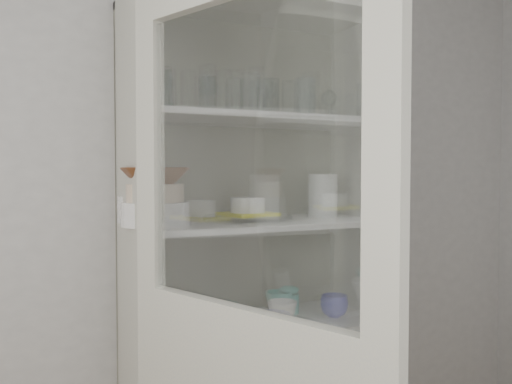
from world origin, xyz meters
name	(u,v)px	position (x,y,z in m)	size (l,w,h in m)	color
wall_back	(189,208)	(0.00, 1.50, 1.30)	(3.60, 0.02, 2.60)	#AFAFAF
pantry_cabinet	(249,298)	(0.20, 1.34, 0.94)	(1.00, 0.45, 2.10)	beige
tumbler_0	(162,88)	(-0.21, 1.14, 1.73)	(0.07, 0.07, 0.14)	silver
tumbler_1	(164,90)	(-0.20, 1.14, 1.72)	(0.06, 0.06, 0.13)	silver
tumbler_2	(250,94)	(0.12, 1.15, 1.73)	(0.07, 0.07, 0.14)	silver
tumbler_3	(306,96)	(0.33, 1.11, 1.73)	(0.07, 0.07, 0.14)	silver
tumbler_4	(271,97)	(0.20, 1.15, 1.73)	(0.07, 0.07, 0.13)	silver
tumbler_5	(303,98)	(0.34, 1.16, 1.73)	(0.07, 0.07, 0.14)	silver
tumbler_6	(365,101)	(0.60, 1.12, 1.73)	(0.07, 0.07, 0.13)	silver
tumbler_7	(162,93)	(-0.17, 1.28, 1.73)	(0.07, 0.07, 0.15)	silver
tumbler_8	(207,96)	(-0.01, 1.25, 1.73)	(0.07, 0.07, 0.14)	silver
tumbler_9	(259,99)	(0.20, 1.24, 1.73)	(0.07, 0.07, 0.14)	silver
tumbler_10	(234,98)	(0.10, 1.26, 1.73)	(0.07, 0.07, 0.14)	silver
tumbler_11	(291,100)	(0.35, 1.26, 1.74)	(0.07, 0.07, 0.15)	silver
goblet_0	(145,91)	(-0.21, 1.37, 1.75)	(0.08, 0.08, 0.18)	silver
goblet_1	(208,96)	(0.03, 1.35, 1.75)	(0.08, 0.08, 0.17)	silver
goblet_2	(269,99)	(0.31, 1.38, 1.75)	(0.08, 0.08, 0.18)	silver
goblet_3	(329,106)	(0.61, 1.39, 1.74)	(0.07, 0.07, 0.16)	silver
plate_stack_front	(155,214)	(-0.21, 1.24, 1.30)	(0.24, 0.24, 0.08)	white
plate_stack_back	(145,209)	(-0.21, 1.39, 1.31)	(0.21, 0.21, 0.10)	white
cream_bowl	(155,193)	(-0.21, 1.24, 1.38)	(0.20, 0.20, 0.06)	beige
terracotta_bowl	(155,176)	(-0.21, 1.24, 1.44)	(0.24, 0.24, 0.06)	brown
glass_platter	(248,218)	(0.17, 1.27, 1.27)	(0.35, 0.35, 0.02)	silver
yellow_trivet	(248,214)	(0.17, 1.27, 1.29)	(0.18, 0.18, 0.01)	yellow
white_ramekin	(248,205)	(0.17, 1.27, 1.32)	(0.14, 0.14, 0.06)	white
grey_bowl_stack	(323,196)	(0.52, 1.29, 1.35)	(0.12, 0.12, 0.18)	silver
mug_blue	(334,306)	(0.52, 1.21, 0.91)	(0.11, 0.11, 0.09)	#232D99
mug_teal	(279,304)	(0.32, 1.31, 0.91)	(0.11, 0.11, 0.10)	teal
mug_white	(282,315)	(0.25, 1.15, 0.91)	(0.11, 0.11, 0.10)	white
teal_jar	(289,301)	(0.38, 1.33, 0.91)	(0.08, 0.08, 0.10)	teal
measuring_cups	(229,328)	(0.04, 1.18, 0.88)	(0.09, 0.09, 0.04)	silver
white_canister	(161,313)	(-0.17, 1.31, 0.93)	(0.12, 0.12, 0.14)	white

